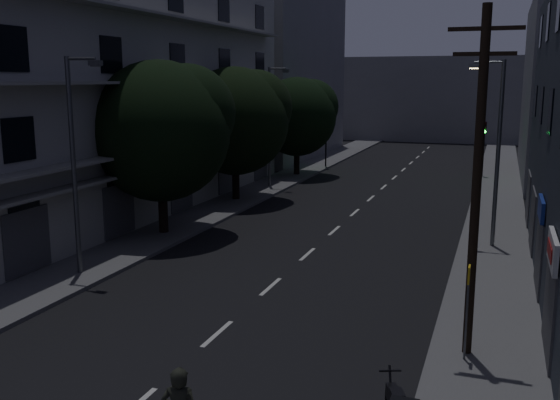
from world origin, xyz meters
The scene contains 17 objects.
ground centered at (0.00, 25.00, 0.00)m, with size 160.00×160.00×0.00m, color black.
sidewalk_left centered at (-7.50, 25.00, 0.07)m, with size 3.00×90.00×0.15m, color #565659.
sidewalk_right centered at (7.50, 25.00, 0.07)m, with size 3.00×90.00×0.15m, color #565659.
lane_markings centered at (0.00, 31.25, 0.01)m, with size 0.15×60.50×0.01m.
building_left centered at (-11.98, 18.00, 6.99)m, with size 7.00×36.00×14.00m.
building_far_left centered at (-12.00, 48.00, 8.00)m, with size 6.00×20.00×16.00m, color slate.
building_far_end centered at (0.00, 70.00, 5.00)m, with size 24.00×8.00×10.00m, color slate.
tree_near centered at (-7.43, 16.50, 5.22)m, with size 6.57×6.57×8.10m.
tree_mid centered at (-7.57, 25.48, 5.13)m, with size 6.47×6.47×7.96m.
tree_far centered at (-7.21, 36.34, 4.78)m, with size 5.98×5.98×7.39m.
traffic_signal_far_right centered at (6.27, 39.91, 3.10)m, with size 0.28×0.37×4.10m.
traffic_signal_far_left centered at (-6.28, 41.07, 3.10)m, with size 0.28×0.37×4.10m.
street_lamp_left_near centered at (-7.14, 9.76, 4.60)m, with size 1.51×0.25×8.00m.
street_lamp_right centered at (7.28, 19.10, 4.60)m, with size 1.51×0.25×8.00m.
street_lamp_left_far centered at (-7.27, 30.62, 4.60)m, with size 1.51×0.25×8.00m.
utility_pole centered at (6.98, 7.33, 4.87)m, with size 1.80×0.24×9.00m.
bus_stop_sign centered at (6.94, 6.87, 1.89)m, with size 0.06×0.35×2.52m.
Camera 1 is at (7.50, -9.08, 7.33)m, focal length 40.00 mm.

